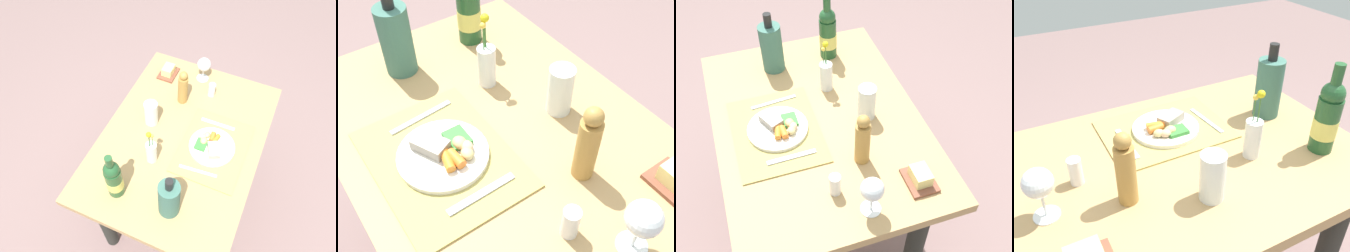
% 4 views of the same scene
% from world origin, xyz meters
% --- Properties ---
extents(ground_plane, '(8.00, 8.00, 0.00)m').
position_xyz_m(ground_plane, '(0.00, 0.00, 0.00)').
color(ground_plane, gray).
extents(dining_table, '(1.12, 0.81, 0.77)m').
position_xyz_m(dining_table, '(0.00, 0.00, 0.62)').
color(dining_table, tan).
rests_on(dining_table, ground_plane).
extents(placemat, '(0.43, 0.33, 0.01)m').
position_xyz_m(placemat, '(0.01, -0.17, 0.77)').
color(placemat, tan).
rests_on(placemat, dining_table).
extents(dinner_plate, '(0.24, 0.24, 0.05)m').
position_xyz_m(dinner_plate, '(0.01, -0.16, 0.79)').
color(dinner_plate, white).
rests_on(dinner_plate, placemat).
extents(fork, '(0.03, 0.19, 0.00)m').
position_xyz_m(fork, '(-0.15, -0.15, 0.78)').
color(fork, silver).
rests_on(fork, placemat).
extents(knife, '(0.02, 0.19, 0.00)m').
position_xyz_m(knife, '(0.16, -0.14, 0.78)').
color(knife, silver).
rests_on(knife, placemat).
extents(salt_shaker, '(0.04, 0.04, 0.08)m').
position_xyz_m(salt_shaker, '(0.36, -0.04, 0.81)').
color(salt_shaker, white).
rests_on(salt_shaker, dining_table).
extents(water_tumbler, '(0.07, 0.07, 0.15)m').
position_xyz_m(water_tumbler, '(0.04, 0.19, 0.83)').
color(water_tumbler, silver).
rests_on(water_tumbler, dining_table).
extents(wine_bottle, '(0.08, 0.08, 0.30)m').
position_xyz_m(wine_bottle, '(-0.39, 0.17, 0.89)').
color(wine_bottle, '#22512A').
rests_on(wine_bottle, dining_table).
extents(flower_vase, '(0.05, 0.05, 0.23)m').
position_xyz_m(flower_vase, '(-0.17, 0.09, 0.84)').
color(flower_vase, silver).
rests_on(flower_vase, dining_table).
extents(cooler_bottle, '(0.10, 0.10, 0.28)m').
position_xyz_m(cooler_bottle, '(-0.38, -0.09, 0.88)').
color(cooler_bottle, '#3C6A5D').
rests_on(cooler_bottle, dining_table).
extents(wine_glass, '(0.08, 0.08, 0.15)m').
position_xyz_m(wine_glass, '(0.46, 0.05, 0.88)').
color(wine_glass, white).
rests_on(wine_glass, dining_table).
extents(pepper_mill, '(0.05, 0.05, 0.22)m').
position_xyz_m(pepper_mill, '(0.25, 0.10, 0.87)').
color(pepper_mill, '#AD803E').
rests_on(pepper_mill, dining_table).
extents(butter_dish, '(0.13, 0.10, 0.06)m').
position_xyz_m(butter_dish, '(0.41, 0.26, 0.79)').
color(butter_dish, brown).
rests_on(butter_dish, dining_table).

